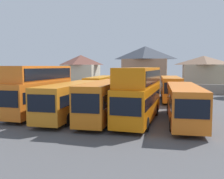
{
  "coord_description": "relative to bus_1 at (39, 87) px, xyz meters",
  "views": [
    {
      "loc": [
        6.14,
        -22.5,
        4.97
      ],
      "look_at": [
        0.0,
        3.0,
        2.53
      ],
      "focal_mm": 39.98,
      "sensor_mm": 36.0,
      "label": 1
    }
  ],
  "objects": [
    {
      "name": "ground",
      "position": [
        7.04,
        17.59,
        -2.82
      ],
      "size": [
        140.0,
        140.0,
        0.0
      ],
      "primitive_type": "plane",
      "color": "#4C4C4F"
    },
    {
      "name": "depot_boundary_wall",
      "position": [
        7.04,
        23.95,
        -1.92
      ],
      "size": [
        56.0,
        0.5,
        1.8
      ],
      "primitive_type": "cube",
      "color": "gray",
      "rests_on": "ground"
    },
    {
      "name": "bus_1",
      "position": [
        0.0,
        0.0,
        0.0
      ],
      "size": [
        2.86,
        10.14,
        5.01
      ],
      "rotation": [
        0.0,
        0.0,
        -1.59
      ],
      "color": "orange",
      "rests_on": "ground"
    },
    {
      "name": "bus_2",
      "position": [
        3.57,
        -0.25,
        -0.91
      ],
      "size": [
        2.79,
        11.87,
        3.32
      ],
      "rotation": [
        0.0,
        0.0,
        -1.56
      ],
      "color": "orange",
      "rests_on": "ground"
    },
    {
      "name": "bus_3",
      "position": [
        7.01,
        -0.32,
        -0.81
      ],
      "size": [
        2.73,
        11.83,
        3.51
      ],
      "rotation": [
        0.0,
        0.0,
        -1.54
      ],
      "color": "orange",
      "rests_on": "ground"
    },
    {
      "name": "bus_4",
      "position": [
        10.35,
        -0.7,
        -0.08
      ],
      "size": [
        3.17,
        10.52,
        4.85
      ],
      "rotation": [
        0.0,
        0.0,
        -1.63
      ],
      "color": "orange",
      "rests_on": "ground"
    },
    {
      "name": "bus_5",
      "position": [
        14.25,
        -0.1,
        -0.94
      ],
      "size": [
        3.11,
        11.77,
        3.26
      ],
      "rotation": [
        0.0,
        0.0,
        -1.52
      ],
      "color": "orange",
      "rests_on": "ground"
    },
    {
      "name": "bus_6",
      "position": [
        2.49,
        14.24,
        -0.89
      ],
      "size": [
        2.76,
        11.63,
        3.38
      ],
      "rotation": [
        0.0,
        0.0,
        -1.54
      ],
      "color": "orange",
      "rests_on": "ground"
    },
    {
      "name": "bus_7",
      "position": [
        5.97,
        13.73,
        -0.87
      ],
      "size": [
        3.06,
        10.25,
        3.42
      ],
      "rotation": [
        0.0,
        0.0,
        -1.52
      ],
      "color": "orange",
      "rests_on": "ground"
    },
    {
      "name": "bus_8",
      "position": [
        9.42,
        13.83,
        -0.81
      ],
      "size": [
        2.96,
        11.08,
        3.52
      ],
      "rotation": [
        0.0,
        0.0,
        -1.61
      ],
      "color": "orange",
      "rests_on": "ground"
    },
    {
      "name": "bus_9",
      "position": [
        13.02,
        13.82,
        -0.84
      ],
      "size": [
        3.19,
        10.81,
        3.46
      ],
      "rotation": [
        0.0,
        0.0,
        -1.51
      ],
      "color": "orange",
      "rests_on": "ground"
    },
    {
      "name": "house_terrace_left",
      "position": [
        -7.92,
        33.01,
        1.08
      ],
      "size": [
        7.98,
        7.22,
        7.64
      ],
      "color": "beige",
      "rests_on": "ground"
    },
    {
      "name": "house_terrace_centre",
      "position": [
        7.22,
        33.65,
        2.02
      ],
      "size": [
        10.1,
        6.92,
        9.47
      ],
      "color": "#9E7A60",
      "rests_on": "ground"
    },
    {
      "name": "house_terrace_right",
      "position": [
        19.67,
        33.34,
        0.85
      ],
      "size": [
        8.78,
        7.86,
        7.2
      ],
      "color": "tan",
      "rests_on": "ground"
    }
  ]
}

